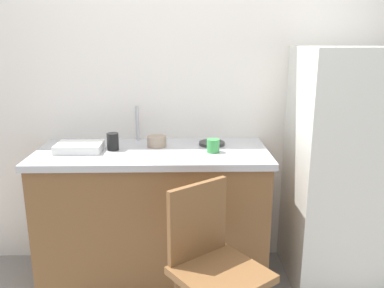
{
  "coord_description": "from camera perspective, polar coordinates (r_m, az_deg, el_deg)",
  "views": [
    {
      "loc": [
        0.04,
        -1.76,
        1.59
      ],
      "look_at": [
        0.09,
        0.6,
        0.96
      ],
      "focal_mm": 37.06,
      "sensor_mm": 36.0,
      "label": 1
    }
  ],
  "objects": [
    {
      "name": "countertop",
      "position": [
        2.52,
        -5.73,
        -1.28
      ],
      "size": [
        1.46,
        0.64,
        0.04
      ],
      "primitive_type": "cube",
      "color": "#B7B7BC",
      "rests_on": "cabinet_base"
    },
    {
      "name": "cup_green",
      "position": [
        2.44,
        3.06,
        -0.25
      ],
      "size": [
        0.08,
        0.08,
        0.08
      ],
      "primitive_type": "cylinder",
      "color": "green",
      "rests_on": "countertop"
    },
    {
      "name": "terracotta_bowl",
      "position": [
        2.58,
        -5.09,
        0.38
      ],
      "size": [
        0.12,
        0.12,
        0.07
      ],
      "primitive_type": "cylinder",
      "color": "gray",
      "rests_on": "countertop"
    },
    {
      "name": "dish_tray",
      "position": [
        2.56,
        -15.91,
        -0.45
      ],
      "size": [
        0.28,
        0.2,
        0.05
      ],
      "primitive_type": "cube",
      "color": "white",
      "rests_on": "countertop"
    },
    {
      "name": "hotplate",
      "position": [
        2.62,
        2.88,
        0.09
      ],
      "size": [
        0.17,
        0.17,
        0.02
      ],
      "primitive_type": "cylinder",
      "color": "#2D2D2D",
      "rests_on": "countertop"
    },
    {
      "name": "cup_black",
      "position": [
        2.53,
        -11.33,
        0.34
      ],
      "size": [
        0.07,
        0.07,
        0.11
      ],
      "primitive_type": "cylinder",
      "color": "black",
      "rests_on": "countertop"
    },
    {
      "name": "back_wall",
      "position": [
        2.78,
        -1.98,
        8.35
      ],
      "size": [
        4.8,
        0.1,
        2.54
      ],
      "primitive_type": "cube",
      "color": "white",
      "rests_on": "ground_plane"
    },
    {
      "name": "cabinet_base",
      "position": [
        2.68,
        -5.47,
        -10.67
      ],
      "size": [
        1.42,
        0.6,
        0.87
      ],
      "primitive_type": "cube",
      "color": "brown",
      "rests_on": "ground_plane"
    },
    {
      "name": "faucet",
      "position": [
        2.74,
        -7.86,
        2.96
      ],
      "size": [
        0.02,
        0.02,
        0.24
      ],
      "primitive_type": "cylinder",
      "color": "#B7B7BC",
      "rests_on": "countertop"
    },
    {
      "name": "chair",
      "position": [
        2.07,
        3.03,
        -16.86
      ],
      "size": [
        0.56,
        0.56,
        0.89
      ],
      "rotation": [
        0.0,
        0.0,
        0.63
      ],
      "color": "brown",
      "rests_on": "ground_plane"
    },
    {
      "name": "refrigerator",
      "position": [
        2.73,
        20.25,
        -3.42
      ],
      "size": [
        0.57,
        0.6,
        1.54
      ],
      "primitive_type": "cube",
      "color": "silver",
      "rests_on": "ground_plane"
    }
  ]
}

